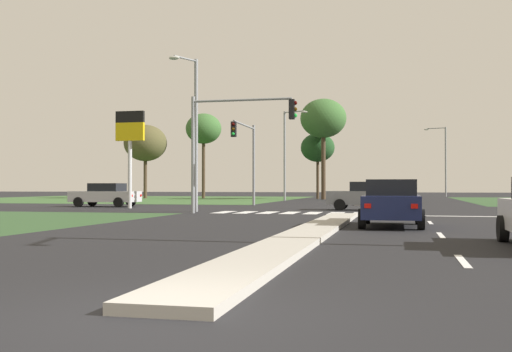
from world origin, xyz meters
TOP-DOWN VIEW (x-y plane):
  - ground_plane at (0.00, 30.00)m, footprint 200.00×200.00m
  - grass_verge_far_left at (-25.50, 54.50)m, footprint 35.00×35.00m
  - median_island_near at (0.00, 11.00)m, footprint 1.20×22.00m
  - median_island_far at (0.00, 55.00)m, footprint 1.20×36.00m
  - lane_dash_near at (3.50, 5.75)m, footprint 0.14×2.00m
  - lane_dash_second at (3.50, 11.75)m, footprint 0.14×2.00m
  - lane_dash_third at (3.50, 17.75)m, footprint 0.14×2.00m
  - lane_dash_fourth at (3.50, 23.75)m, footprint 0.14×2.00m
  - stop_bar_near at (3.80, 23.00)m, footprint 6.40×0.50m
  - crosswalk_bar_near at (-6.40, 24.80)m, footprint 0.70×2.80m
  - crosswalk_bar_second at (-5.25, 24.80)m, footprint 0.70×2.80m
  - crosswalk_bar_third at (-4.10, 24.80)m, footprint 0.70×2.80m
  - crosswalk_bar_fourth at (-2.95, 24.80)m, footprint 0.70×2.80m
  - crosswalk_bar_fifth at (-1.80, 24.80)m, footprint 0.70×2.80m
  - crosswalk_bar_sixth at (-0.65, 24.80)m, footprint 0.70×2.80m
  - crosswalk_bar_seventh at (0.50, 24.80)m, footprint 0.70×2.80m
  - crosswalk_bar_eighth at (1.65, 24.80)m, footprint 0.70×2.80m
  - car_navy_near at (2.15, 15.20)m, footprint 2.01×4.49m
  - car_grey_third at (0.59, 29.26)m, footprint 4.32×2.00m
  - car_silver_fourth at (-16.31, 31.34)m, footprint 4.40×2.08m
  - traffic_signal_far_left at (-7.60, 34.47)m, footprint 0.32×5.78m
  - traffic_signal_near_left at (-5.68, 23.40)m, footprint 5.34×0.32m
  - street_lamp_second at (-8.07, 24.90)m, footprint 1.04×1.75m
  - street_lamp_third at (-7.78, 50.77)m, footprint 2.36×1.08m
  - street_lamp_fourth at (7.76, 74.19)m, footprint 2.65×0.80m
  - pedestrian_at_median at (0.09, 41.35)m, footprint 0.34×0.34m
  - fuel_price_totem at (-13.51, 28.95)m, footprint 1.80×0.24m
  - treeline_near at (-24.90, 57.91)m, footprint 4.73×4.73m
  - treeline_second at (-18.87, 60.05)m, footprint 3.97×3.97m
  - treeline_third at (-5.06, 56.53)m, footprint 4.64×4.64m
  - treeline_fourth at (-6.05, 59.69)m, footprint 3.59×3.59m

SIDE VIEW (x-z plane):
  - ground_plane at x=0.00m, z-range 0.00..0.00m
  - grass_verge_far_left at x=-25.50m, z-range 0.00..0.01m
  - lane_dash_near at x=3.50m, z-range 0.00..0.01m
  - lane_dash_second at x=3.50m, z-range 0.00..0.01m
  - lane_dash_third at x=3.50m, z-range 0.00..0.01m
  - lane_dash_fourth at x=3.50m, z-range 0.00..0.01m
  - stop_bar_near at x=3.80m, z-range 0.00..0.01m
  - crosswalk_bar_near at x=-6.40m, z-range 0.00..0.01m
  - crosswalk_bar_second at x=-5.25m, z-range 0.00..0.01m
  - crosswalk_bar_third at x=-4.10m, z-range 0.00..0.01m
  - crosswalk_bar_fourth at x=-2.95m, z-range 0.00..0.01m
  - crosswalk_bar_fifth at x=-1.80m, z-range 0.00..0.01m
  - crosswalk_bar_sixth at x=-0.65m, z-range 0.00..0.01m
  - crosswalk_bar_seventh at x=0.50m, z-range 0.00..0.01m
  - crosswalk_bar_eighth at x=1.65m, z-range 0.00..0.01m
  - median_island_near at x=0.00m, z-range 0.00..0.14m
  - median_island_far at x=0.00m, z-range 0.00..0.14m
  - car_silver_fourth at x=-16.31m, z-range 0.02..1.55m
  - car_navy_near at x=2.15m, z-range 0.02..1.58m
  - car_grey_third at x=0.59m, z-range 0.02..1.60m
  - pedestrian_at_median at x=0.09m, z-range 0.32..2.04m
  - traffic_signal_far_left at x=-7.60m, z-range 1.13..6.78m
  - traffic_signal_near_left at x=-5.68m, z-range 1.13..6.94m
  - fuel_price_totem at x=-13.51m, z-range 1.36..7.26m
  - street_lamp_second at x=-8.07m, z-range 0.50..8.52m
  - street_lamp_third at x=-7.78m, z-range 0.55..8.85m
  - street_lamp_fourth at x=7.76m, z-range 0.57..9.24m
  - treeline_fourth at x=-6.05m, z-range 1.93..8.89m
  - treeline_near at x=-24.90m, z-range 2.02..10.13m
  - treeline_second at x=-18.87m, z-range 2.96..12.41m
  - treeline_third at x=-5.06m, z-range 3.04..13.20m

